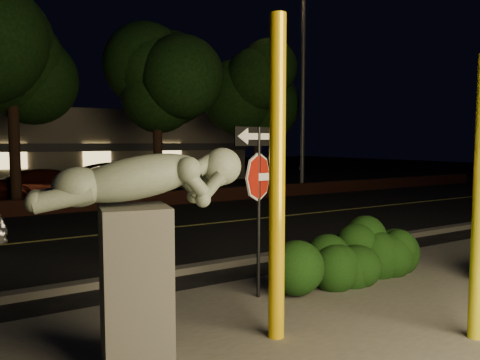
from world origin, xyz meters
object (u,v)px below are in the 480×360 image
signpost (259,177)px  parked_car_darkred (52,185)px  streetlight (299,64)px  yellow_pole_right (480,200)px  parked_car_dark (123,179)px  sculpture (139,235)px  yellow_pole_left (277,180)px

signpost → parked_car_darkred: signpost is taller
streetlight → yellow_pole_right: bearing=-115.2°
streetlight → parked_car_darkred: size_ratio=2.24×
streetlight → parked_car_darkred: 11.52m
parked_car_darkred → parked_car_dark: size_ratio=0.83×
yellow_pole_right → parked_car_dark: bearing=86.5°
yellow_pole_right → parked_car_darkred: size_ratio=0.75×
signpost → sculpture: bearing=-157.7°
sculpture → streetlight: (11.72, 12.25, 4.36)m
signpost → streetlight: streetlight is taller
signpost → streetlight: size_ratio=0.26×
signpost → parked_car_darkred: (-0.52, 13.45, -1.14)m
signpost → parked_car_dark: signpost is taller
signpost → sculpture: 2.52m
yellow_pole_left → signpost: yellow_pole_left is taller
streetlight → sculpture: bearing=-127.8°
parked_car_darkred → parked_car_dark: 2.90m
yellow_pole_right → streetlight: (8.19, 13.55, 4.10)m
parked_car_dark → sculpture: bearing=178.9°
signpost → parked_car_dark: 14.05m
yellow_pole_right → signpost: bearing=118.4°
streetlight → parked_car_dark: streetlight is taller
yellow_pole_left → yellow_pole_right: (1.94, -1.21, -0.22)m
yellow_pole_left → signpost: 1.40m
yellow_pole_left → parked_car_darkred: bearing=89.7°
yellow_pole_right → parked_car_darkred: bearing=96.7°
signpost → streetlight: bearing=43.2°
signpost → parked_car_darkred: size_ratio=0.58×
yellow_pole_left → sculpture: (-1.59, 0.09, -0.48)m
streetlight → signpost: bearing=-124.8°
sculpture → parked_car_dark: (4.54, 14.99, -0.65)m
sculpture → signpost: bearing=39.0°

